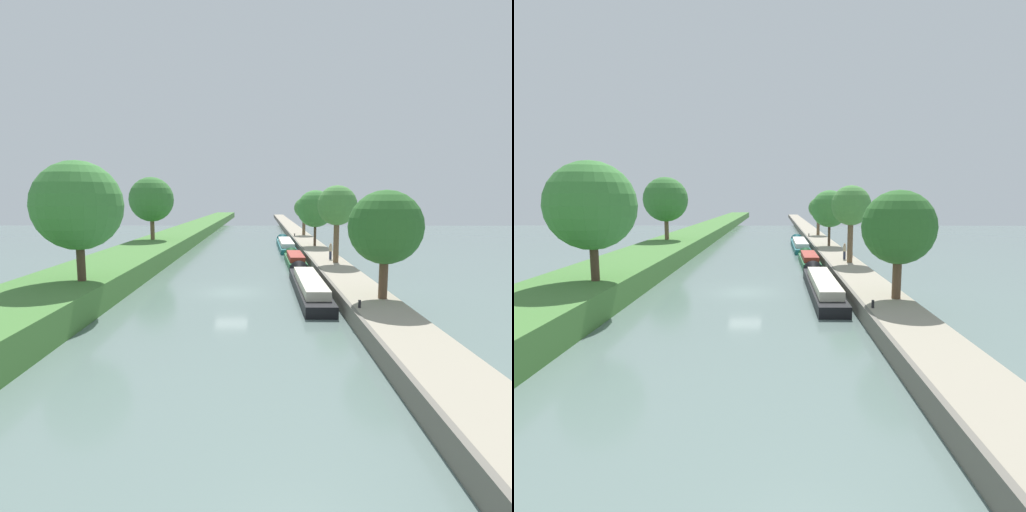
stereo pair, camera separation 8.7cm
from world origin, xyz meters
TOP-DOWN VIEW (x-y plane):
  - ground_plane at (0.00, 0.00)m, footprint 160.00×160.00m
  - left_grassy_bank at (-10.97, 0.00)m, footprint 6.65×260.00m
  - right_towpath at (9.28, 0.00)m, footprint 3.27×260.00m
  - stone_quay at (7.52, 0.00)m, footprint 0.25×260.00m
  - narrowboat_black at (5.96, 0.40)m, footprint 2.00×15.23m
  - narrowboat_green at (6.10, 14.87)m, footprint 1.87×10.13m
  - narrowboat_teal at (5.96, 30.20)m, footprint 2.11×16.79m
  - tree_rightbank_near at (9.93, -5.97)m, footprint 4.57×4.57m
  - tree_rightbank_midnear at (9.64, 8.95)m, footprint 3.84×3.84m
  - tree_rightbank_midfar at (9.45, 23.42)m, footprint 4.83×4.83m
  - tree_rightbank_far at (9.71, 40.15)m, footprint 3.41×3.41m
  - tree_leftbank_downstream at (-11.93, 23.20)m, footprint 5.77×5.77m
  - tree_leftbank_upstream at (-9.54, -4.67)m, footprint 5.77×5.77m
  - person_walking at (9.48, 11.09)m, footprint 0.34×0.34m
  - mooring_bollard_near at (7.95, -8.31)m, footprint 0.16×0.16m
  - mooring_bollard_far at (7.95, 37.67)m, footprint 0.16×0.16m
  - park_bench at (10.46, 13.55)m, footprint 0.44×1.50m

SIDE VIEW (x-z plane):
  - ground_plane at x=0.00m, z-range 0.00..0.00m
  - right_towpath at x=9.28m, z-range 0.00..1.00m
  - narrowboat_green at x=6.10m, z-range -0.40..1.40m
  - narrowboat_teal at x=5.96m, z-range -0.49..1.52m
  - stone_quay at x=7.52m, z-range 0.00..1.05m
  - narrowboat_black at x=5.96m, z-range -0.40..1.55m
  - left_grassy_bank at x=-10.97m, z-range 0.00..1.83m
  - mooring_bollard_near at x=7.95m, z-range 1.00..1.45m
  - mooring_bollard_far at x=7.95m, z-range 1.00..1.45m
  - park_bench at x=10.46m, z-range 1.11..1.58m
  - person_walking at x=9.48m, z-range 1.04..2.70m
  - tree_rightbank_near at x=9.93m, z-range 2.07..8.82m
  - tree_rightbank_far at x=9.71m, z-range 2.38..8.68m
  - tree_rightbank_midfar at x=9.45m, z-range 2.21..9.49m
  - tree_rightbank_midnear at x=9.64m, z-range 2.74..10.21m
  - tree_leftbank_upstream at x=-9.54m, z-range 2.84..10.65m
  - tree_leftbank_downstream at x=-11.93m, z-range 2.99..11.12m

